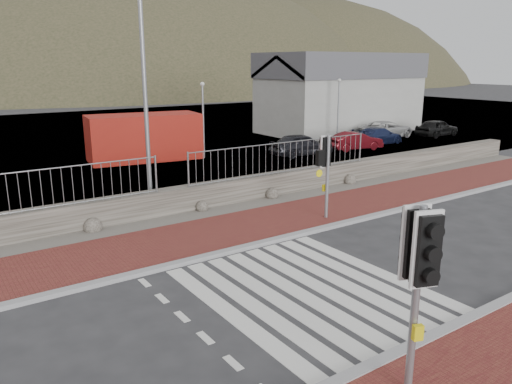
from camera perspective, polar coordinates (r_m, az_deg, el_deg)
ground at (r=11.88m, az=5.98°, el=-11.02°), size 220.00×220.00×0.00m
sidewalk_far at (r=15.29m, az=-5.04°, el=-4.88°), size 40.00×3.00×0.08m
kerb_near at (r=10.06m, az=17.61°, el=-16.43°), size 40.00×0.25×0.12m
kerb_far at (r=14.08m, az=-1.99°, el=-6.53°), size 40.00×0.25×0.12m
zebra_crossing at (r=11.88m, az=5.99°, el=-10.99°), size 4.62×5.60×0.01m
gravel_strip at (r=16.98m, az=-8.39°, el=-3.02°), size 40.00×1.50×0.06m
stone_wall at (r=17.55m, az=-9.60°, el=-1.05°), size 40.00×0.60×0.90m
railing at (r=17.10m, az=-9.58°, el=3.26°), size 18.07×0.07×1.22m
quay at (r=37.02m, az=-23.37°, el=5.44°), size 120.00×40.00×0.50m
harbor_building at (r=38.98m, az=9.62°, el=11.16°), size 12.20×6.20×5.80m
hills_backdrop at (r=100.98m, az=-25.31°, el=-3.07°), size 254.00×90.00×100.00m
traffic_signal_near at (r=7.81m, az=18.11°, el=-7.55°), size 0.51×0.41×3.13m
traffic_signal_far at (r=16.44m, az=8.13°, el=3.74°), size 0.68×0.25×2.86m
streetlight at (r=17.56m, az=-12.30°, el=13.14°), size 1.79×0.54×8.49m
shipping_container at (r=27.68m, az=-12.65°, el=6.14°), size 6.15×3.25×2.44m
car_a at (r=28.36m, az=5.22°, el=5.42°), size 3.87×1.96×1.27m
car_b at (r=30.72m, az=11.32°, el=5.74°), size 3.48×1.79×1.09m
car_c at (r=33.11m, az=13.78°, el=6.25°), size 4.00×2.01×1.12m
car_d at (r=36.19m, az=14.61°, el=6.94°), size 4.42×2.23×1.20m
car_e at (r=37.98m, az=19.96°, el=6.90°), size 3.62×1.53×1.22m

